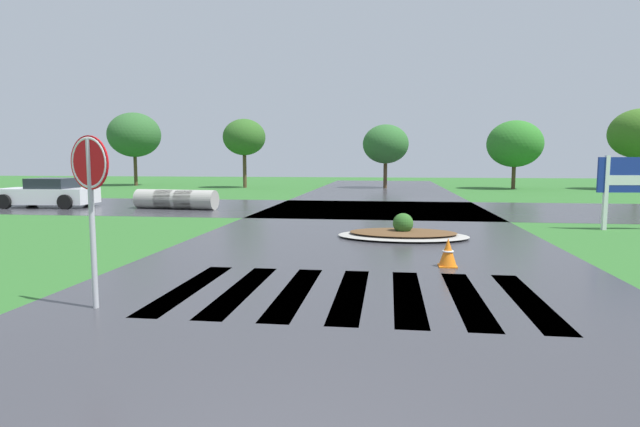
# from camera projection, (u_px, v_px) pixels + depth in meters

# --- Properties ---
(asphalt_roadway) EXTENTS (9.41, 80.00, 0.01)m
(asphalt_roadway) POSITION_uv_depth(u_px,v_px,m) (365.00, 244.00, 13.03)
(asphalt_roadway) COLOR #35353A
(asphalt_roadway) RESTS_ON ground
(asphalt_cross_road) EXTENTS (90.00, 8.47, 0.01)m
(asphalt_cross_road) POSITION_uv_depth(u_px,v_px,m) (375.00, 209.00, 22.30)
(asphalt_cross_road) COLOR #35353A
(asphalt_cross_road) RESTS_ON ground
(crosswalk_stripes) EXTENTS (5.85, 3.35, 0.01)m
(crosswalk_stripes) POSITION_uv_depth(u_px,v_px,m) (351.00, 293.00, 8.17)
(crosswalk_stripes) COLOR white
(crosswalk_stripes) RESTS_ON ground
(stop_sign) EXTENTS (0.72, 0.29, 2.47)m
(stop_sign) POSITION_uv_depth(u_px,v_px,m) (90.00, 181.00, 7.18)
(stop_sign) COLOR #B2B5BA
(stop_sign) RESTS_ON ground
(estate_billboard) EXTENTS (2.43, 0.35, 2.26)m
(estate_billboard) POSITION_uv_depth(u_px,v_px,m) (638.00, 179.00, 15.43)
(estate_billboard) COLOR white
(estate_billboard) RESTS_ON ground
(median_island) EXTENTS (3.57, 2.14, 0.68)m
(median_island) POSITION_uv_depth(u_px,v_px,m) (403.00, 233.00, 14.02)
(median_island) COLOR #9E9B93
(median_island) RESTS_ON ground
(car_silver_hatch) EXTENTS (4.18, 2.29, 1.31)m
(car_silver_hatch) POSITION_uv_depth(u_px,v_px,m) (48.00, 194.00, 23.07)
(car_silver_hatch) COLOR silver
(car_silver_hatch) RESTS_ON ground
(drainage_pipe_stack) EXTENTS (3.77, 1.27, 0.85)m
(drainage_pipe_stack) POSITION_uv_depth(u_px,v_px,m) (176.00, 199.00, 22.21)
(drainage_pipe_stack) COLOR #9E9B93
(drainage_pipe_stack) RESTS_ON ground
(traffic_cone) EXTENTS (0.37, 0.37, 0.58)m
(traffic_cone) POSITION_uv_depth(u_px,v_px,m) (448.00, 253.00, 10.20)
(traffic_cone) COLOR orange
(traffic_cone) RESTS_ON ground
(background_treeline) EXTENTS (42.69, 5.77, 5.99)m
(background_treeline) POSITION_uv_depth(u_px,v_px,m) (381.00, 138.00, 38.72)
(background_treeline) COLOR #4C3823
(background_treeline) RESTS_ON ground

